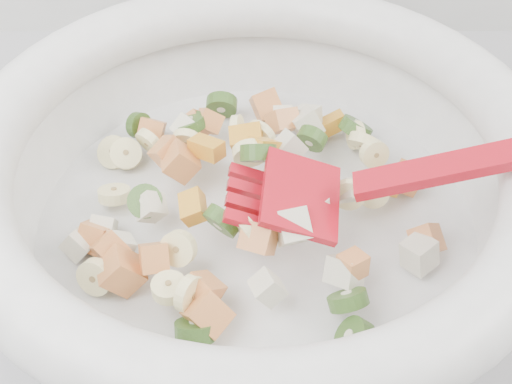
{
  "coord_description": "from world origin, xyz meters",
  "views": [
    {
      "loc": [
        0.17,
        1.06,
        1.31
      ],
      "look_at": [
        0.17,
        1.43,
        0.95
      ],
      "focal_mm": 50.0,
      "sensor_mm": 36.0,
      "label": 1
    }
  ],
  "objects": [
    {
      "name": "mixing_bowl",
      "position": [
        0.17,
        1.43,
        0.96
      ],
      "size": [
        0.48,
        0.42,
        0.16
      ],
      "color": "white",
      "rests_on": "counter"
    }
  ]
}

